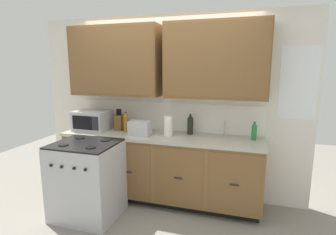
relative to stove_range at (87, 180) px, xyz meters
name	(u,v)px	position (x,y,z in m)	size (l,w,h in m)	color
ground_plane	(153,210)	(0.74, 0.33, -0.47)	(8.00, 8.00, 0.00)	gray
wall_unit	(165,79)	(0.74, 0.83, 1.20)	(3.87, 0.40, 2.53)	white
counter_run	(160,167)	(0.74, 0.63, 0.01)	(2.70, 0.64, 0.94)	black
stove_range	(87,180)	(0.00, 0.00, 0.00)	(0.76, 0.68, 0.95)	#B7B7BC
microwave	(92,120)	(-0.29, 0.63, 0.61)	(0.48, 0.37, 0.28)	#B7B7BC
toaster	(140,128)	(0.48, 0.54, 0.56)	(0.28, 0.18, 0.19)	#B7B7BC
knife_block	(120,122)	(0.09, 0.73, 0.58)	(0.11, 0.14, 0.31)	brown
sink_faucet	(225,128)	(1.57, 0.84, 0.57)	(0.02, 0.02, 0.20)	#B2B5BA
paper_towel_roll	(168,126)	(0.85, 0.65, 0.60)	(0.12, 0.12, 0.26)	white
bottle_dark	(190,124)	(1.12, 0.79, 0.60)	(0.08, 0.08, 0.27)	black
bottle_amber	(126,122)	(0.22, 0.66, 0.61)	(0.07, 0.07, 0.28)	#9E6619
bottle_green	(254,131)	(1.94, 0.74, 0.58)	(0.06, 0.06, 0.23)	#237A38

